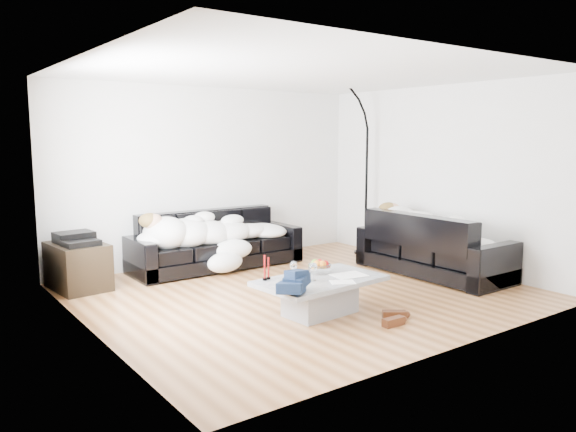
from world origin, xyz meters
TOP-DOWN VIEW (x-y plane):
  - ground at (0.00, 0.00)m, footprint 5.00×5.00m
  - wall_back at (0.00, 2.25)m, footprint 5.00×0.02m
  - wall_left at (-2.50, 0.00)m, footprint 0.02×4.50m
  - wall_right at (2.50, 0.00)m, footprint 0.02×4.50m
  - ceiling at (0.00, 0.00)m, footprint 5.00×5.00m
  - sofa_back at (-0.22, 1.75)m, footprint 2.47×0.85m
  - sofa_right at (1.99, -0.33)m, footprint 0.90×2.11m
  - sleeper_back at (-0.22, 1.70)m, footprint 2.09×0.72m
  - sleeper_right at (1.99, -0.33)m, footprint 0.76×1.81m
  - teal_cushion at (1.93, 0.32)m, footprint 0.42×0.38m
  - coffee_table at (-0.37, -0.79)m, footprint 1.39×0.88m
  - fruit_bowl at (-0.22, -0.59)m, footprint 0.28×0.28m
  - wine_glass_a at (-0.60, -0.63)m, footprint 0.10×0.10m
  - wine_glass_b at (-0.69, -0.77)m, footprint 0.08×0.08m
  - wine_glass_c at (-0.48, -0.82)m, footprint 0.08×0.08m
  - candle_left at (-0.89, -0.51)m, footprint 0.06×0.06m
  - candle_right at (-0.83, -0.50)m, footprint 0.05×0.05m
  - newspaper_a at (-0.04, -0.88)m, footprint 0.39×0.32m
  - newspaper_b at (-0.29, -1.06)m, footprint 0.30×0.28m
  - navy_jacket at (-0.91, -1.08)m, footprint 0.41×0.39m
  - shoes at (0.07, -1.44)m, footprint 0.47×0.39m
  - av_cabinet at (-2.15, 1.76)m, footprint 0.65×0.88m
  - stereo at (-2.15, 1.76)m, footprint 0.47×0.38m
  - floor_lamp at (2.22, 1.23)m, footprint 0.96×0.67m

SIDE VIEW (x-z plane):
  - ground at x=0.00m, z-range 0.00..0.00m
  - shoes at x=0.07m, z-range 0.00..0.09m
  - coffee_table at x=-0.37m, z-range 0.00..0.39m
  - av_cabinet at x=-2.15m, z-range 0.00..0.57m
  - newspaper_b at x=-0.29m, z-range 0.39..0.40m
  - newspaper_a at x=-0.04m, z-range 0.39..0.40m
  - sofa_back at x=-0.22m, z-range 0.00..0.81m
  - sofa_right at x=1.99m, z-range 0.00..0.85m
  - fruit_bowl at x=-0.22m, z-range 0.39..0.54m
  - wine_glass_b at x=-0.69m, z-range 0.39..0.55m
  - wine_glass_a at x=-0.60m, z-range 0.39..0.58m
  - wine_glass_c at x=-0.48m, z-range 0.39..0.58m
  - candle_right at x=-0.83m, z-range 0.39..0.62m
  - candle_left at x=-0.89m, z-range 0.39..0.65m
  - navy_jacket at x=-0.91m, z-range 0.47..0.63m
  - sleeper_back at x=-0.22m, z-range 0.42..0.84m
  - stereo at x=-2.15m, z-range 0.57..0.70m
  - sleeper_right at x=1.99m, z-range 0.42..0.86m
  - teal_cushion at x=1.93m, z-range 0.62..0.82m
  - floor_lamp at x=2.22m, z-range 0.00..2.45m
  - wall_back at x=0.00m, z-range 0.00..2.60m
  - wall_left at x=-2.50m, z-range 0.00..2.60m
  - wall_right at x=2.50m, z-range 0.00..2.60m
  - ceiling at x=0.00m, z-range 2.60..2.60m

